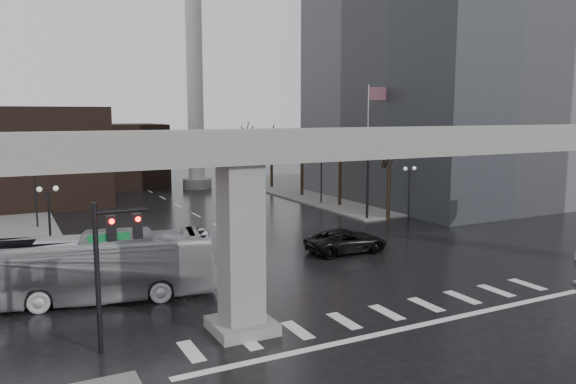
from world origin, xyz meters
name	(u,v)px	position (x,y,z in m)	size (l,w,h in m)	color
ground	(374,306)	(0.00, 0.00, 0.00)	(160.00, 160.00, 0.00)	black
sidewalk_ne	(374,187)	(26.00, 36.00, 0.07)	(28.00, 36.00, 0.15)	slate
elevated_guideway	(399,165)	(1.26, 0.00, 6.88)	(48.00, 2.60, 8.70)	gray
office_tower	(449,4)	(28.00, 26.00, 21.00)	(22.00, 26.00, 42.00)	#58585D
building_far_left	(21,156)	(-14.00, 42.00, 5.00)	(16.00, 14.00, 10.00)	black
building_far_mid	(122,156)	(-2.00, 52.00, 4.00)	(10.00, 10.00, 8.00)	black
smokestack	(195,81)	(6.00, 46.00, 13.35)	(3.60, 3.60, 30.00)	#BBBBB7
signal_mast_arm	(331,156)	(8.99, 18.80, 5.83)	(12.12, 0.43, 8.00)	black
signal_left_pole	(111,251)	(-12.25, 0.50, 4.07)	(2.30, 0.30, 6.00)	black
flagpole_assembly	(371,133)	(15.29, 22.00, 7.53)	(2.06, 0.12, 12.00)	silver
lamp_right_0	(409,187)	(13.50, 14.00, 3.47)	(1.22, 0.32, 5.11)	black
lamp_right_1	(321,171)	(13.50, 28.00, 3.47)	(1.22, 0.32, 5.11)	black
lamp_right_2	(264,161)	(13.50, 42.00, 3.47)	(1.22, 0.32, 5.11)	black
lamp_left_0	(49,214)	(-13.50, 14.00, 3.47)	(1.22, 0.32, 5.11)	black
lamp_left_1	(35,186)	(-13.50, 28.00, 3.47)	(1.22, 0.32, 5.11)	black
lamp_left_2	(27,171)	(-13.50, 42.00, 3.47)	(1.22, 0.32, 5.11)	black
tree_right_0	(389,188)	(14.53, 18.02, 2.79)	(1.09, 1.58, 7.50)	black
tree_right_1	(340,178)	(14.53, 26.02, 2.85)	(1.09, 1.61, 7.67)	black
tree_right_2	(302,171)	(14.53, 34.02, 2.91)	(1.10, 1.63, 7.85)	black
tree_right_3	(272,164)	(14.53, 42.02, 2.98)	(1.11, 1.66, 8.02)	black
tree_right_4	(247,159)	(14.53, 50.02, 3.04)	(1.12, 1.69, 8.19)	black
pickup_truck	(347,241)	(4.67, 9.64, 0.79)	(2.62, 5.69, 1.58)	black
city_bus	(93,267)	(-12.09, 7.14, 1.71)	(2.88, 12.30, 3.43)	#A09FA4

